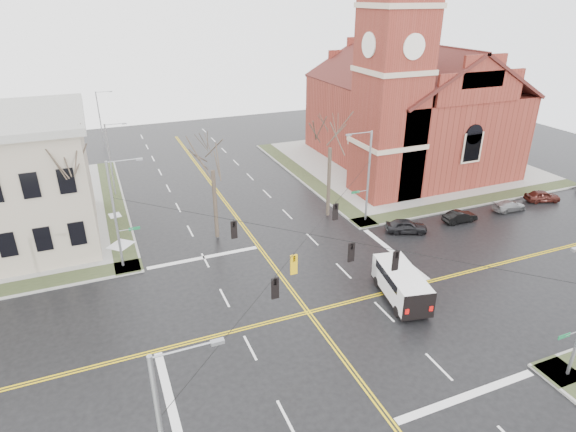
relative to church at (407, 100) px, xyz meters
name	(u,v)px	position (x,y,z in m)	size (l,w,h in m)	color
ground	(308,312)	(-24.76, -24.78, -8.43)	(120.00, 120.00, 0.00)	black
sidewalks	(308,311)	(-24.76, -24.78, -8.36)	(80.00, 80.00, 0.17)	gray
road_markings	(308,312)	(-24.76, -24.78, -8.43)	(100.00, 100.00, 0.01)	gold
church	(407,100)	(0.00, 0.00, 0.00)	(24.28, 27.48, 27.50)	maroon
signal_pole_ne	(367,174)	(-13.44, -13.28, -3.48)	(2.75, 0.22, 9.00)	gray
signal_pole_nw	(117,212)	(-36.09, -13.28, -3.48)	(2.75, 0.22, 9.00)	gray
span_wires	(310,234)	(-24.76, -24.78, -2.23)	(23.02, 23.02, 0.03)	black
traffic_signals	(314,249)	(-24.76, -25.45, -2.98)	(8.21, 8.26, 1.30)	black
streetlight_north_a	(111,157)	(-35.42, 3.22, -3.97)	(2.30, 0.20, 8.00)	gray
streetlight_north_b	(101,117)	(-35.42, 23.22, -3.97)	(2.30, 0.20, 8.00)	gray
cargo_van	(400,281)	(-17.78, -25.61, -7.08)	(3.46, 6.34, 2.29)	white
parked_car_a	(406,226)	(-10.98, -16.85, -7.78)	(1.55, 3.85, 1.31)	black
parked_car_b	(460,217)	(-4.75, -16.97, -7.86)	(1.22, 3.49, 1.15)	black
parked_car_c	(509,206)	(1.85, -16.73, -7.90)	(1.49, 3.66, 1.06)	gray
parked_car_d	(542,196)	(7.03, -16.26, -7.81)	(1.48, 3.69, 1.26)	#3D1611
tree_nw_far	(72,161)	(-38.69, -10.81, 0.25)	(4.00, 4.00, 12.00)	#31271F
tree_nw_near	(212,166)	(-27.73, -11.17, -1.43)	(4.00, 4.00, 9.65)	#31271F
tree_ne	(330,143)	(-16.16, -10.76, -0.82)	(4.00, 4.00, 10.51)	#31271F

